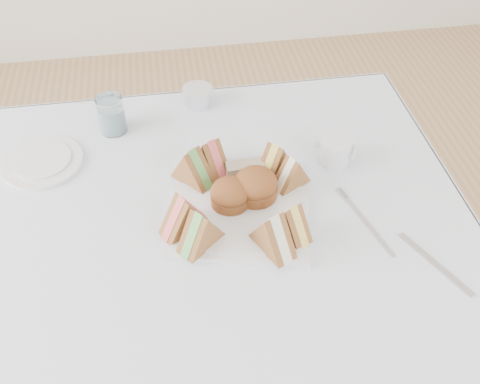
{
  "coord_description": "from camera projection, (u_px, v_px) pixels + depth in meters",
  "views": [
    {
      "loc": [
        -0.06,
        -0.63,
        1.53
      ],
      "look_at": [
        0.05,
        0.09,
        0.8
      ],
      "focal_mm": 40.0,
      "sensor_mm": 36.0,
      "label": 1
    }
  ],
  "objects": [
    {
      "name": "scone_left",
      "position": [
        230.0,
        194.0,
        1.04
      ],
      "size": [
        0.1,
        0.1,
        0.05
      ],
      "primitive_type": "cylinder",
      "rotation": [
        0.0,
        0.0,
        -0.35
      ],
      "color": "brown",
      "rests_on": "serving_plate"
    },
    {
      "name": "scone_right",
      "position": [
        256.0,
        185.0,
        1.06
      ],
      "size": [
        0.09,
        0.09,
        0.06
      ],
      "primitive_type": "cylinder",
      "rotation": [
        0.0,
        0.0,
        0.04
      ],
      "color": "brown",
      "rests_on": "serving_plate"
    },
    {
      "name": "table",
      "position": [
        223.0,
        346.0,
        1.27
      ],
      "size": [
        0.9,
        0.9,
        0.74
      ],
      "primitive_type": "cube",
      "color": "brown",
      "rests_on": "floor"
    },
    {
      "name": "sandwich_bl_b",
      "position": [
        211.0,
        156.0,
        1.1
      ],
      "size": [
        0.08,
        0.1,
        0.08
      ],
      "primitive_type": null,
      "rotation": [
        0.0,
        0.0,
        2.06
      ],
      "color": "brown",
      "rests_on": "serving_plate"
    },
    {
      "name": "creamer_jug",
      "position": [
        335.0,
        151.0,
        1.15
      ],
      "size": [
        0.09,
        0.09,
        0.06
      ],
      "primitive_type": "cylinder",
      "rotation": [
        0.0,
        0.0,
        -0.41
      ],
      "color": "silver",
      "rests_on": "tablecloth"
    },
    {
      "name": "tea_strainer",
      "position": [
        198.0,
        97.0,
        1.3
      ],
      "size": [
        0.08,
        0.08,
        0.04
      ],
      "primitive_type": "cylinder",
      "rotation": [
        0.0,
        0.0,
        0.08
      ],
      "color": "silver",
      "rests_on": "tablecloth"
    },
    {
      "name": "sandwich_fl_b",
      "position": [
        200.0,
        229.0,
        0.96
      ],
      "size": [
        0.1,
        0.09,
        0.08
      ],
      "primitive_type": null,
      "rotation": [
        0.0,
        0.0,
        0.7
      ],
      "color": "brown",
      "rests_on": "serving_plate"
    },
    {
      "name": "serving_plate",
      "position": [
        240.0,
        208.0,
        1.06
      ],
      "size": [
        0.33,
        0.33,
        0.01
      ],
      "primitive_type": "cube",
      "rotation": [
        0.0,
        0.0,
        -0.22
      ],
      "color": "silver",
      "rests_on": "tablecloth"
    },
    {
      "name": "tablecloth",
      "position": [
        218.0,
        247.0,
        1.0
      ],
      "size": [
        1.02,
        1.02,
        0.01
      ],
      "primitive_type": "cube",
      "color": "silver",
      "rests_on": "table"
    },
    {
      "name": "sandwich_br_a",
      "position": [
        292.0,
        172.0,
        1.07
      ],
      "size": [
        0.09,
        0.07,
        0.07
      ],
      "primitive_type": null,
      "rotation": [
        0.0,
        0.0,
        -2.63
      ],
      "color": "brown",
      "rests_on": "serving_plate"
    },
    {
      "name": "pastry_slice",
      "position": [
        245.0,
        170.0,
        1.1
      ],
      "size": [
        0.08,
        0.03,
        0.04
      ],
      "primitive_type": "cube",
      "rotation": [
        0.0,
        0.0,
        0.03
      ],
      "color": "tan",
      "rests_on": "serving_plate"
    },
    {
      "name": "side_plate",
      "position": [
        43.0,
        162.0,
        1.16
      ],
      "size": [
        0.21,
        0.21,
        0.01
      ],
      "primitive_type": "cylinder",
      "rotation": [
        0.0,
        0.0,
        0.22
      ],
      "color": "silver",
      "rests_on": "tablecloth"
    },
    {
      "name": "knife",
      "position": [
        435.0,
        264.0,
        0.97
      ],
      "size": [
        0.09,
        0.16,
        0.0
      ],
      "primitive_type": "cube",
      "rotation": [
        0.0,
        0.0,
        0.45
      ],
      "color": "silver",
      "rests_on": "tablecloth"
    },
    {
      "name": "sandwich_fr_a",
      "position": [
        292.0,
        220.0,
        0.98
      ],
      "size": [
        0.07,
        0.09,
        0.07
      ],
      "primitive_type": null,
      "rotation": [
        0.0,
        0.0,
        -1.07
      ],
      "color": "brown",
      "rests_on": "serving_plate"
    },
    {
      "name": "sandwich_fr_b",
      "position": [
        273.0,
        232.0,
        0.95
      ],
      "size": [
        0.08,
        0.1,
        0.08
      ],
      "primitive_type": null,
      "rotation": [
        0.0,
        0.0,
        -1.1
      ],
      "color": "brown",
      "rests_on": "serving_plate"
    },
    {
      "name": "sandwich_br_b",
      "position": [
        275.0,
        159.0,
        1.1
      ],
      "size": [
        0.09,
        0.09,
        0.08
      ],
      "primitive_type": null,
      "rotation": [
        0.0,
        0.0,
        -2.43
      ],
      "color": "brown",
      "rests_on": "serving_plate"
    },
    {
      "name": "sandwich_fl_a",
      "position": [
        184.0,
        213.0,
        0.99
      ],
      "size": [
        0.1,
        0.08,
        0.08
      ],
      "primitive_type": null,
      "rotation": [
        0.0,
        0.0,
        0.49
      ],
      "color": "brown",
      "rests_on": "serving_plate"
    },
    {
      "name": "sandwich_bl_a",
      "position": [
        193.0,
        165.0,
        1.08
      ],
      "size": [
        0.09,
        0.1,
        0.08
      ],
      "primitive_type": null,
      "rotation": [
        0.0,
        0.0,
        2.29
      ],
      "color": "brown",
      "rests_on": "serving_plate"
    },
    {
      "name": "water_glass",
      "position": [
        111.0,
        115.0,
        1.21
      ],
      "size": [
        0.08,
        0.08,
        0.09
      ],
      "primitive_type": "cylinder",
      "rotation": [
        0.0,
        0.0,
        0.31
      ],
      "color": "white",
      "rests_on": "tablecloth"
    },
    {
      "name": "fork",
      "position": [
        369.0,
        227.0,
        1.03
      ],
      "size": [
        0.05,
        0.16,
        0.0
      ],
      "primitive_type": "cube",
      "rotation": [
        0.0,
        0.0,
        0.26
      ],
      "color": "silver",
      "rests_on": "tablecloth"
    }
  ]
}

